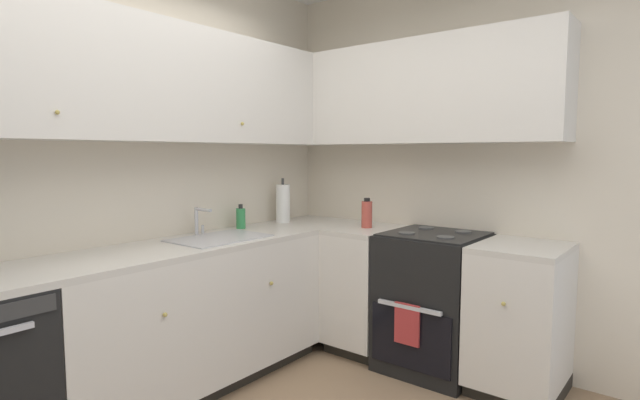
{
  "coord_description": "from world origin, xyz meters",
  "views": [
    {
      "loc": [
        -1.38,
        -1.3,
        1.45
      ],
      "look_at": [
        1.01,
        0.6,
        1.16
      ],
      "focal_mm": 27.6,
      "sensor_mm": 36.0,
      "label": 1
    }
  ],
  "objects_px": {
    "soap_bottle": "(241,218)",
    "paper_towel_roll": "(283,203)",
    "oven_range": "(433,300)",
    "oil_bottle": "(367,214)"
  },
  "relations": [
    {
      "from": "soap_bottle",
      "to": "paper_towel_roll",
      "type": "relative_size",
      "value": 0.49
    },
    {
      "from": "oil_bottle",
      "to": "paper_towel_roll",
      "type": "bearing_deg",
      "value": 104.59
    },
    {
      "from": "paper_towel_roll",
      "to": "oil_bottle",
      "type": "height_order",
      "value": "paper_towel_roll"
    },
    {
      "from": "oven_range",
      "to": "paper_towel_roll",
      "type": "xyz_separation_m",
      "value": [
        -0.19,
        1.2,
        0.6
      ]
    },
    {
      "from": "oven_range",
      "to": "oil_bottle",
      "type": "distance_m",
      "value": 0.76
    },
    {
      "from": "soap_bottle",
      "to": "oil_bottle",
      "type": "relative_size",
      "value": 0.81
    },
    {
      "from": "oven_range",
      "to": "paper_towel_roll",
      "type": "distance_m",
      "value": 1.35
    },
    {
      "from": "soap_bottle",
      "to": "oil_bottle",
      "type": "distance_m",
      "value": 0.91
    },
    {
      "from": "paper_towel_roll",
      "to": "oil_bottle",
      "type": "relative_size",
      "value": 1.65
    },
    {
      "from": "soap_bottle",
      "to": "paper_towel_roll",
      "type": "xyz_separation_m",
      "value": [
        0.42,
        -0.02,
        0.07
      ]
    }
  ]
}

